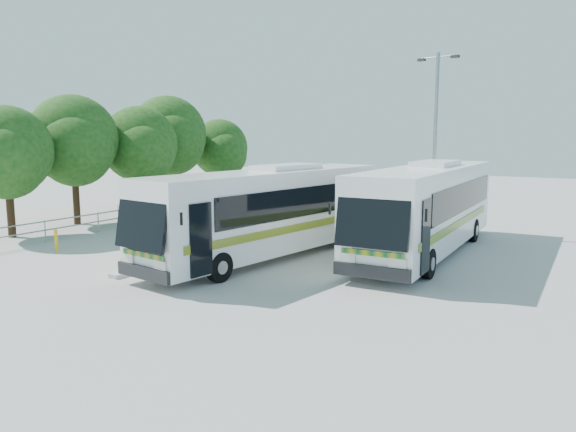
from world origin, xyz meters
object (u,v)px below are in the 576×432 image
Objects in this scene: coach_adjacent at (427,207)px; tree_far_a at (7,151)px; coach_main at (270,210)px; bollard at (56,241)px; tree_far_b at (74,140)px; tree_far_c at (140,144)px; lamppost at (435,136)px; tree_far_d at (169,135)px; tree_far_e at (220,148)px.

tree_far_a is at bearing -161.74° from coach_adjacent.
coach_main is 13.51× the size of bollard.
tree_far_b is 18.86m from coach_adjacent.
tree_far_c is at bearing 173.19° from coach_adjacent.
tree_far_b is at bearing 134.82° from bollard.
coach_adjacent is 1.48× the size of lamppost.
tree_far_d is 17.65m from lamppost.
tree_far_a is 13.31m from coach_main.
tree_far_c is 8.22m from tree_far_e.
tree_far_d reaches higher than coach_main.
tree_far_e is 0.46× the size of coach_adjacent.
tree_far_c is at bearing 87.85° from tree_far_a.
tree_far_b is 0.55× the size of coach_main.
lamppost reaches higher than tree_far_e.
tree_far_e is at bearing 105.62° from bollard.
coach_main is at bearing -23.56° from tree_far_c.
bollard is at bearing -74.38° from tree_far_e.
lamppost reaches higher than tree_far_b.
coach_main is (12.56, -5.48, -2.37)m from tree_far_c.
bollard is at bearing -45.18° from tree_far_b.
tree_far_e is at bearing 141.43° from coach_main.
tree_far_d is 14.68m from bollard.
lamppost reaches higher than bollard.
lamppost is 17.83m from bollard.
coach_main is at bearing 11.53° from tree_far_a.
tree_far_e is (-0.51, 8.20, -0.37)m from tree_far_c.
tree_far_d is 7.84× the size of bollard.
tree_far_e is at bearing 149.93° from coach_adjacent.
coach_adjacent is 5.62m from lamppost.
tree_far_a is 4.27m from tree_far_b.
tree_far_b is 13.81m from coach_main.
coach_main is 1.46× the size of lamppost.
coach_adjacent reaches higher than bollard.
tree_far_b reaches higher than bollard.
tree_far_b reaches higher than coach_main.
tree_far_d is at bearing 113.28° from bollard.
tree_far_a is 0.89× the size of tree_far_b.
tree_far_d is at bearing -98.63° from tree_far_e.
tree_far_c is 0.51× the size of coach_main.
coach_adjacent is (17.63, -1.53, -2.32)m from tree_far_c.
tree_far_d is (-0.89, 11.80, 0.74)m from tree_far_a.
tree_far_c is 0.75× the size of lamppost.
bollard is at bearing -151.91° from coach_adjacent.
tree_far_d is at bearing 162.62° from coach_adjacent.
tree_far_c is 17.85m from coach_adjacent.
lamppost is at bearing 45.59° from bollard.
tree_far_a is 0.85× the size of tree_far_d.
tree_far_d is 4.65m from tree_far_e.
tree_far_b is 0.80× the size of lamppost.
tree_far_c is 0.88× the size of tree_far_d.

